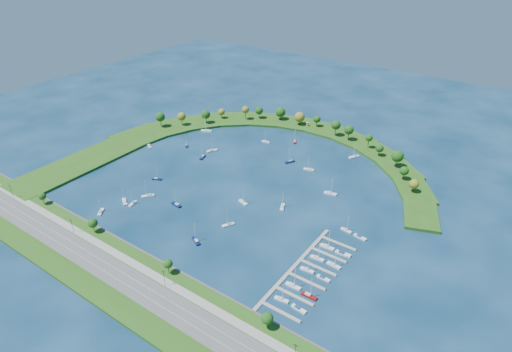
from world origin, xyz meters
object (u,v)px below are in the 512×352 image
Objects in this scene: docked_boat_3 at (309,295)px; docked_boat_2 at (293,286)px; moored_boat_5 at (125,201)px; moored_boat_10 at (101,212)px; docked_boat_8 at (327,247)px; moored_boat_3 at (149,146)px; dock_system at (306,271)px; moored_boat_18 at (187,145)px; docked_boat_11 at (360,237)px; moored_boat_1 at (203,157)px; moored_boat_6 at (309,169)px; moored_boat_0 at (354,156)px; docked_boat_1 at (299,309)px; moored_boat_9 at (157,179)px; docked_boat_10 at (346,230)px; moored_boat_11 at (295,141)px; docked_boat_9 at (343,254)px; moored_boat_8 at (282,207)px; docked_boat_7 at (334,265)px; moored_boat_14 at (212,150)px; moored_boat_20 at (207,130)px; docked_boat_4 at (307,270)px; moored_boat_4 at (290,161)px; moored_boat_19 at (176,204)px; docked_boat_6 at (317,258)px; harbor_tower at (307,124)px; moored_boat_2 at (330,193)px; docked_boat_0 at (281,299)px; moored_boat_12 at (196,240)px; moored_boat_16 at (133,203)px; moored_boat_7 at (243,202)px; moored_boat_13 at (266,141)px; moored_boat_15 at (148,196)px; moored_boat_17 at (228,224)px; docked_boat_5 at (323,278)px.

docked_boat_2 is at bearing 172.60° from docked_boat_3.
moored_boat_5 reaches higher than moored_boat_10.
moored_boat_3 is at bearing 166.90° from docked_boat_8.
moored_boat_3 is at bearing 162.51° from dock_system.
docked_boat_11 is at bearing 34.60° from moored_boat_18.
moored_boat_6 is (82.80, 32.61, -0.01)m from moored_boat_1.
moored_boat_0 is 1.60× the size of docked_boat_1.
docked_boat_10 is at bearing -16.34° from moored_boat_9.
moored_boat_11 is at bearing 143.80° from docked_boat_10.
moored_boat_5 is at bearing -170.33° from docked_boat_9.
moored_boat_8 is 64.29m from docked_boat_7.
moored_boat_14 is (50.73, 24.64, 0.07)m from moored_boat_3.
moored_boat_11 is 0.84× the size of moored_boat_20.
moored_boat_8 is 91.13m from docked_boat_1.
moored_boat_8 reaches higher than moored_boat_9.
moored_boat_10 reaches higher than docked_boat_4.
moored_boat_5 is 94.68m from moored_boat_18.
moored_boat_4 reaches higher than docked_boat_11.
moored_boat_14 is at bearing 144.79° from docked_boat_4.
moored_boat_19 reaches higher than docked_boat_6.
harbor_tower reaches higher than dock_system.
moored_boat_2 is 1.17× the size of docked_boat_0.
moored_boat_12 is (73.46, 13.75, 0.03)m from moored_boat_10.
moored_boat_18 reaches higher than harbor_tower.
moored_boat_16 is 134.13m from docked_boat_6.
moored_boat_4 is 19.12m from moored_boat_6.
moored_boat_7 is 0.98× the size of moored_boat_10.
moored_boat_2 reaches higher than moored_boat_13.
moored_boat_13 is at bearing 127.50° from docked_boat_4.
docked_boat_3 reaches higher than moored_boat_10.
moored_boat_9 is at bearing 163.54° from docked_boat_2.
moored_boat_6 is 1.12× the size of moored_boat_9.
moored_boat_3 is 0.97× the size of docked_boat_0.
docked_boat_10 is (144.21, 76.49, -0.04)m from moored_boat_10.
moored_boat_15 is 132.68m from docked_boat_8.
docked_boat_4 reaches higher than moored_boat_18.
moored_boat_13 is at bearing 160.64° from moored_boat_16.
moored_boat_15 is at bearing -20.78° from moored_boat_18.
moored_boat_10 is at bearing -145.69° from docked_boat_11.
moored_boat_11 is 1.04× the size of moored_boat_17.
docked_boat_1 is at bearing 101.02° from moored_boat_6.
moored_boat_18 is 192.05m from docked_boat_5.
moored_boat_16 is at bearing 1.97° from moored_boat_4.
docked_boat_2 is 39.79m from docked_boat_8.
moored_boat_1 is 0.99× the size of docked_boat_3.
docked_boat_0 is 0.95× the size of docked_boat_6.
moored_boat_2 reaches higher than moored_boat_11.
moored_boat_18 is (-26.14, 90.99, -0.08)m from moored_boat_5.
moored_boat_5 is 1.39× the size of docked_boat_9.
moored_boat_5 is 78.77m from moored_boat_17.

